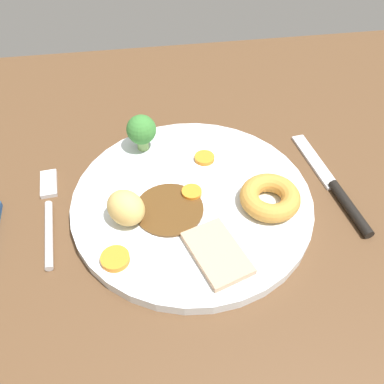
# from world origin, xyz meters

# --- Properties ---
(dining_table) EXTENTS (1.20, 0.84, 0.04)m
(dining_table) POSITION_xyz_m (0.00, 0.00, 0.02)
(dining_table) COLOR brown
(dining_table) RESTS_ON ground
(dinner_plate) EXTENTS (0.29, 0.29, 0.01)m
(dinner_plate) POSITION_xyz_m (-0.03, 0.02, 0.04)
(dinner_plate) COLOR white
(dinner_plate) RESTS_ON dining_table
(gravy_pool) EXTENTS (0.08, 0.08, 0.00)m
(gravy_pool) POSITION_xyz_m (-0.06, 0.01, 0.05)
(gravy_pool) COLOR #563819
(gravy_pool) RESTS_ON dinner_plate
(meat_slice_main) EXTENTS (0.07, 0.09, 0.01)m
(meat_slice_main) POSITION_xyz_m (-0.02, -0.06, 0.05)
(meat_slice_main) COLOR tan
(meat_slice_main) RESTS_ON dinner_plate
(yorkshire_pudding) EXTENTS (0.07, 0.07, 0.02)m
(yorkshire_pudding) POSITION_xyz_m (0.05, 0.00, 0.06)
(yorkshire_pudding) COLOR #C68938
(yorkshire_pudding) RESTS_ON dinner_plate
(roast_potato_left) EXTENTS (0.06, 0.06, 0.04)m
(roast_potato_left) POSITION_xyz_m (-0.11, 0.00, 0.07)
(roast_potato_left) COLOR #D8B260
(roast_potato_left) RESTS_ON dinner_plate
(carrot_coin_front) EXTENTS (0.03, 0.03, 0.01)m
(carrot_coin_front) POSITION_xyz_m (-0.13, -0.05, 0.05)
(carrot_coin_front) COLOR orange
(carrot_coin_front) RESTS_ON dinner_plate
(carrot_coin_back) EXTENTS (0.03, 0.03, 0.01)m
(carrot_coin_back) POSITION_xyz_m (-0.01, 0.09, 0.05)
(carrot_coin_back) COLOR orange
(carrot_coin_back) RESTS_ON dinner_plate
(carrot_coin_side) EXTENTS (0.02, 0.02, 0.01)m
(carrot_coin_side) POSITION_xyz_m (-0.03, 0.03, 0.05)
(carrot_coin_side) COLOR orange
(carrot_coin_side) RESTS_ON dinner_plate
(broccoli_floret) EXTENTS (0.04, 0.04, 0.05)m
(broccoli_floret) POSITION_xyz_m (-0.09, 0.12, 0.08)
(broccoli_floret) COLOR #8CB766
(broccoli_floret) RESTS_ON dinner_plate
(fork) EXTENTS (0.03, 0.15, 0.01)m
(fork) POSITION_xyz_m (-0.20, 0.03, 0.04)
(fork) COLOR silver
(fork) RESTS_ON dining_table
(knife) EXTENTS (0.04, 0.19, 0.01)m
(knife) POSITION_xyz_m (0.15, 0.02, 0.04)
(knife) COLOR black
(knife) RESTS_ON dining_table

